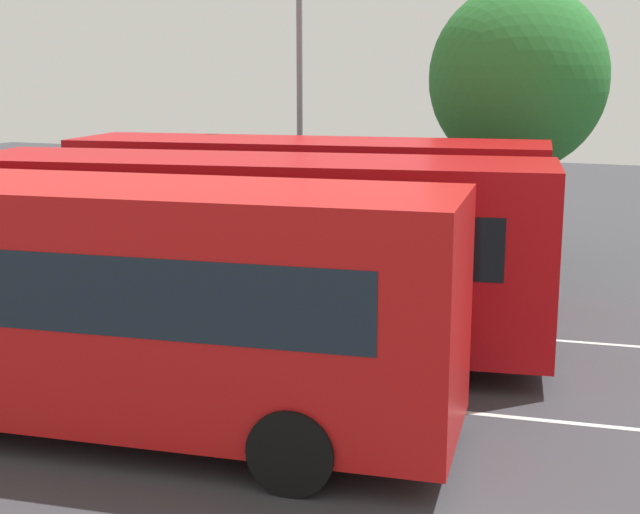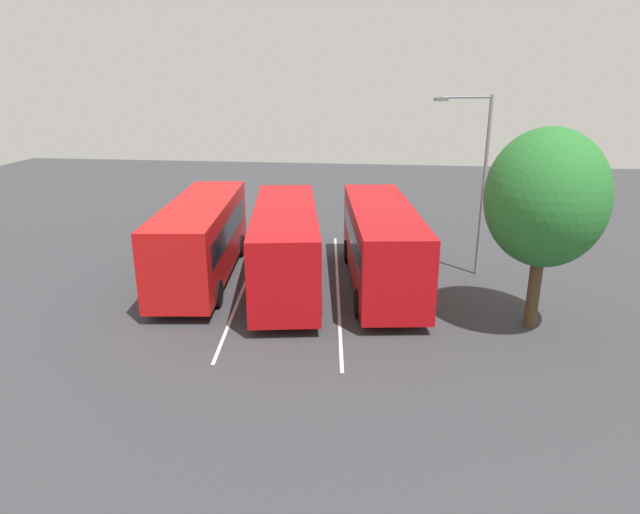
{
  "view_description": "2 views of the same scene",
  "coord_description": "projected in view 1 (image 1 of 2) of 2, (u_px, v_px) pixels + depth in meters",
  "views": [
    {
      "loc": [
        -7.08,
        13.87,
        4.96
      ],
      "look_at": [
        -0.94,
        -1.43,
        1.49
      ],
      "focal_mm": 50.45,
      "sensor_mm": 36.0,
      "label": 1
    },
    {
      "loc": [
        -22.12,
        -4.05,
        8.54
      ],
      "look_at": [
        -1.43,
        -1.45,
        1.75
      ],
      "focal_mm": 30.91,
      "sensor_mm": 36.0,
      "label": 2
    }
  ],
  "objects": [
    {
      "name": "depot_tree",
      "position": [
        518.0,
        79.0,
        22.54
      ],
      "size": [
        4.48,
        4.03,
        7.07
      ],
      "color": "#4C3823",
      "rests_on": "ground"
    },
    {
      "name": "lane_stripe_inner_left",
      "position": [
        185.0,
        385.0,
        14.35
      ],
      "size": [
        14.68,
        1.79,
        0.01
      ],
      "primitive_type": "cube",
      "rotation": [
        0.0,
        0.0,
        0.11
      ],
      "color": "silver",
      "rests_on": "ground"
    },
    {
      "name": "bus_far_left",
      "position": [
        305.0,
        212.0,
        19.42
      ],
      "size": [
        10.42,
        3.96,
        3.46
      ],
      "rotation": [
        0.0,
        0.0,
        0.14
      ],
      "color": "#B70C11",
      "rests_on": "ground"
    },
    {
      "name": "bus_center_right",
      "position": [
        87.0,
        296.0,
        12.26
      ],
      "size": [
        10.4,
        3.76,
        3.46
      ],
      "rotation": [
        0.0,
        0.0,
        0.12
      ],
      "color": "red",
      "rests_on": "ground"
    },
    {
      "name": "lane_stripe_outer_left",
      "position": [
        288.0,
        320.0,
        18.04
      ],
      "size": [
        14.68,
        1.79,
        0.01
      ],
      "primitive_type": "cube",
      "rotation": [
        0.0,
        0.0,
        0.11
      ],
      "color": "silver",
      "rests_on": "ground"
    },
    {
      "name": "ground_plane",
      "position": [
        242.0,
        349.0,
        16.2
      ],
      "size": [
        71.24,
        71.24,
        0.0
      ],
      "primitive_type": "plane",
      "color": "#38383D"
    },
    {
      "name": "bus_center_left",
      "position": [
        253.0,
        248.0,
        15.54
      ],
      "size": [
        10.44,
        4.26,
        3.46
      ],
      "rotation": [
        0.0,
        0.0,
        0.17
      ],
      "color": "#B70C11",
      "rests_on": "ground"
    },
    {
      "name": "street_lamp",
      "position": [
        298.0,
        84.0,
        23.3
      ],
      "size": [
        0.87,
        2.5,
        7.9
      ],
      "rotation": [
        0.0,
        0.0,
        1.85
      ],
      "color": "gray",
      "rests_on": "ground"
    }
  ]
}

